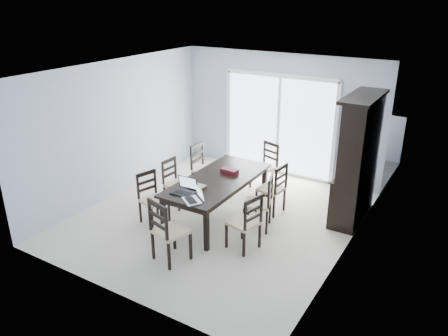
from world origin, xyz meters
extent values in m
plane|color=beige|center=(0.00, 0.00, 0.00)|extent=(5.00, 5.00, 0.00)
plane|color=white|center=(0.00, 0.00, 2.60)|extent=(5.00, 5.00, 0.00)
cube|color=#A0ACBF|center=(0.00, 2.50, 1.30)|extent=(4.50, 0.02, 2.60)
cube|color=#A0ACBF|center=(-2.25, 0.00, 1.30)|extent=(0.02, 5.00, 2.60)
cube|color=#A0ACBF|center=(2.25, 0.00, 1.30)|extent=(0.02, 5.00, 2.60)
cube|color=gray|center=(0.00, 3.50, -0.05)|extent=(4.50, 2.00, 0.10)
cube|color=#99999E|center=(0.00, 4.50, 0.55)|extent=(4.50, 0.06, 1.10)
cube|color=black|center=(0.00, 0.00, 0.73)|extent=(1.00, 2.20, 0.04)
cube|color=black|center=(0.00, 0.00, 0.67)|extent=(0.88, 2.08, 0.10)
cube|color=black|center=(-0.42, -1.00, 0.34)|extent=(0.07, 0.07, 0.69)
cube|color=black|center=(0.42, -1.00, 0.34)|extent=(0.07, 0.07, 0.69)
cube|color=black|center=(-0.42, 1.00, 0.34)|extent=(0.07, 0.07, 0.69)
cube|color=black|center=(0.42, 1.00, 0.34)|extent=(0.07, 0.07, 0.69)
cube|color=black|center=(2.01, 1.25, 0.42)|extent=(0.45, 1.30, 0.85)
cube|color=black|center=(2.04, 1.25, 1.50)|extent=(0.38, 1.30, 1.30)
cube|color=black|center=(2.01, 1.25, 2.17)|extent=(0.50, 1.38, 0.05)
cube|color=black|center=(1.84, 0.83, 1.50)|extent=(0.02, 0.36, 1.18)
cube|color=black|center=(1.84, 1.25, 1.50)|extent=(0.02, 0.36, 1.18)
cube|color=black|center=(1.84, 1.67, 1.50)|extent=(0.02, 0.36, 1.18)
cube|color=silver|center=(0.00, 2.48, 1.05)|extent=(2.40, 0.02, 2.10)
cube|color=white|center=(0.00, 2.46, 2.14)|extent=(2.52, 0.05, 0.08)
cube|color=white|center=(0.00, 2.46, 1.05)|extent=(0.06, 0.05, 2.10)
cube|color=white|center=(0.00, 2.46, 0.03)|extent=(2.52, 0.05, 0.05)
cube|color=black|center=(-0.96, -0.51, 0.20)|extent=(0.04, 0.04, 0.40)
cube|color=black|center=(-1.05, -0.85, 0.20)|extent=(0.04, 0.04, 0.40)
cube|color=black|center=(-0.62, -0.60, 0.20)|extent=(0.04, 0.04, 0.40)
cube|color=black|center=(-0.71, -0.94, 0.20)|extent=(0.04, 0.04, 0.40)
cube|color=#CABD86|center=(-0.83, -0.73, 0.42)|extent=(0.48, 0.48, 0.05)
cube|color=black|center=(-1.06, 0.22, 0.20)|extent=(0.03, 0.03, 0.39)
cube|color=black|center=(-1.09, -0.13, 0.20)|extent=(0.03, 0.03, 0.39)
cube|color=black|center=(-0.72, 0.19, 0.20)|extent=(0.03, 0.03, 0.39)
cube|color=black|center=(-0.74, -0.15, 0.20)|extent=(0.03, 0.03, 0.39)
cube|color=#CABD86|center=(-0.90, 0.03, 0.42)|extent=(0.41, 0.41, 0.05)
cube|color=black|center=(-0.97, 1.01, 0.21)|extent=(0.04, 0.04, 0.43)
cube|color=black|center=(-0.99, 0.64, 0.21)|extent=(0.04, 0.04, 0.43)
cube|color=black|center=(-0.60, 1.00, 0.21)|extent=(0.04, 0.04, 0.43)
cube|color=black|center=(-0.61, 0.62, 0.21)|extent=(0.04, 0.04, 0.43)
cube|color=#CABD86|center=(-0.79, 0.82, 0.45)|extent=(0.43, 0.43, 0.05)
cube|color=black|center=(1.00, -0.86, 0.21)|extent=(0.04, 0.04, 0.41)
cube|color=black|center=(1.08, -0.50, 0.21)|extent=(0.04, 0.04, 0.41)
cube|color=black|center=(0.64, -0.77, 0.21)|extent=(0.04, 0.04, 0.41)
cube|color=black|center=(0.73, -0.42, 0.21)|extent=(0.04, 0.04, 0.41)
cube|color=#CABD86|center=(0.86, -0.64, 0.44)|extent=(0.49, 0.49, 0.05)
cube|color=black|center=(1.00, -0.08, 0.21)|extent=(0.04, 0.04, 0.43)
cube|color=black|center=(0.88, 0.28, 0.21)|extent=(0.04, 0.04, 0.43)
cube|color=black|center=(0.63, -0.19, 0.21)|extent=(0.04, 0.04, 0.43)
cube|color=black|center=(0.52, 0.17, 0.21)|extent=(0.04, 0.04, 0.43)
cube|color=#CABD86|center=(0.76, 0.04, 0.45)|extent=(0.53, 0.53, 0.05)
cube|color=black|center=(0.85, 0.50, 0.21)|extent=(0.04, 0.04, 0.42)
cube|color=black|center=(0.89, 0.86, 0.21)|extent=(0.04, 0.04, 0.42)
cube|color=black|center=(0.49, 0.54, 0.21)|extent=(0.04, 0.04, 0.42)
cube|color=black|center=(0.53, 0.90, 0.21)|extent=(0.04, 0.04, 0.42)
cube|color=#CABD86|center=(0.69, 0.70, 0.44)|extent=(0.45, 0.45, 0.05)
cube|color=black|center=(-0.14, -1.61, 0.22)|extent=(0.05, 0.05, 0.45)
cube|color=black|center=(0.25, -1.71, 0.22)|extent=(0.05, 0.05, 0.45)
cube|color=black|center=(-0.03, -1.22, 0.22)|extent=(0.05, 0.05, 0.45)
cube|color=black|center=(0.35, -1.33, 0.22)|extent=(0.05, 0.05, 0.45)
cube|color=#CABD86|center=(0.11, -1.47, 0.48)|extent=(0.54, 0.54, 0.05)
cube|color=black|center=(0.35, 1.68, 0.21)|extent=(0.04, 0.04, 0.42)
cube|color=black|center=(0.00, 1.79, 0.21)|extent=(0.04, 0.04, 0.42)
cube|color=black|center=(0.24, 1.33, 0.21)|extent=(0.04, 0.04, 0.42)
cube|color=black|center=(-0.11, 1.44, 0.21)|extent=(0.04, 0.04, 0.42)
cube|color=#CABD86|center=(0.12, 1.56, 0.44)|extent=(0.51, 0.51, 0.05)
cube|color=black|center=(-0.15, -0.79, 0.76)|extent=(0.37, 0.26, 0.02)
cube|color=silver|center=(-0.15, -0.79, 0.88)|extent=(0.32, 0.06, 0.19)
cube|color=silver|center=(0.12, -0.95, 0.76)|extent=(0.40, 0.38, 0.02)
cube|color=silver|center=(0.12, -0.95, 0.87)|extent=(0.26, 0.20, 0.17)
cube|color=#982D13|center=(-0.10, -0.51, 0.77)|extent=(0.28, 0.22, 0.03)
cube|color=gold|center=(-0.09, -0.51, 0.79)|extent=(0.27, 0.21, 0.01)
cube|color=black|center=(0.01, -0.83, 0.76)|extent=(0.13, 0.09, 0.01)
cube|color=#4C0F1C|center=(0.05, 0.33, 0.79)|extent=(0.32, 0.17, 0.08)
cube|color=brown|center=(-0.48, 3.62, 0.45)|extent=(2.14, 1.99, 0.90)
cube|color=#979797|center=(-0.48, 3.62, 0.93)|extent=(2.20, 2.05, 0.06)
camera|label=1|loc=(3.66, -5.84, 3.73)|focal=35.00mm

